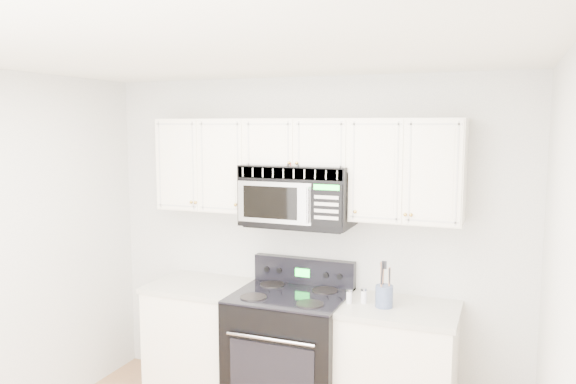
% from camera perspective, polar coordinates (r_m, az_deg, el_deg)
% --- Properties ---
extents(room, '(3.51, 3.51, 2.61)m').
position_cam_1_polar(room, '(3.05, -9.08, -10.89)').
color(room, '#9A7456').
rests_on(room, ground).
extents(base_cabinet_left, '(0.86, 0.65, 0.92)m').
position_cam_1_polar(base_cabinet_left, '(4.89, -8.44, -14.76)').
color(base_cabinet_left, '#F7E8CC').
rests_on(base_cabinet_left, ground).
extents(base_cabinet_right, '(0.86, 0.65, 0.92)m').
position_cam_1_polar(base_cabinet_right, '(4.38, 10.97, -17.49)').
color(base_cabinet_right, '#F7E8CC').
rests_on(base_cabinet_right, ground).
extents(range, '(0.85, 0.77, 1.14)m').
position_cam_1_polar(range, '(4.52, 0.22, -15.77)').
color(range, black).
rests_on(range, ground).
extents(upper_cabinets, '(2.44, 0.37, 0.75)m').
position_cam_1_polar(upper_cabinets, '(4.35, 1.37, 3.04)').
color(upper_cabinets, '#F7E8CC').
rests_on(upper_cabinets, ground).
extents(microwave, '(0.84, 0.47, 0.47)m').
position_cam_1_polar(microwave, '(4.33, 1.04, -0.30)').
color(microwave, black).
rests_on(microwave, ground).
extents(utensil_crock, '(0.13, 0.13, 0.34)m').
position_cam_1_polar(utensil_crock, '(4.15, 9.75, -10.27)').
color(utensil_crock, '#3A496D').
rests_on(utensil_crock, base_cabinet_right).
extents(shaker_salt, '(0.04, 0.04, 0.11)m').
position_cam_1_polar(shaker_salt, '(4.21, 6.24, -10.47)').
color(shaker_salt, silver).
rests_on(shaker_salt, base_cabinet_right).
extents(shaker_pepper, '(0.05, 0.05, 0.11)m').
position_cam_1_polar(shaker_pepper, '(4.22, 7.72, -10.38)').
color(shaker_pepper, silver).
rests_on(shaker_pepper, base_cabinet_right).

